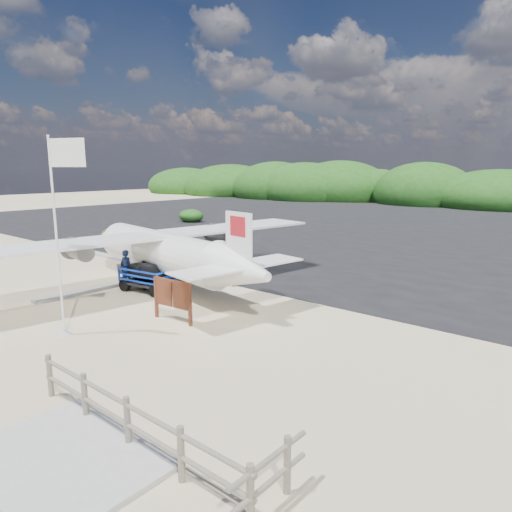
{
  "coord_description": "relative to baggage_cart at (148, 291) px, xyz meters",
  "views": [
    {
      "loc": [
        12.77,
        -9.36,
        5.13
      ],
      "look_at": [
        1.39,
        4.2,
        1.69
      ],
      "focal_mm": 32.0,
      "sensor_mm": 36.0,
      "label": 1
    }
  ],
  "objects": [
    {
      "name": "crew_b",
      "position": [
        1.98,
        3.14,
        0.83
      ],
      "size": [
        0.95,
        0.83,
        1.66
      ],
      "primitive_type": "imported",
      "rotation": [
        0.0,
        0.0,
        2.85
      ],
      "color": "#14234E",
      "rests_on": "ground"
    },
    {
      "name": "vegetation_band",
      "position": [
        2.65,
        53.06,
        0.0
      ],
      "size": [
        124.0,
        8.0,
        4.4
      ],
      "primitive_type": null,
      "color": "#B2B2B2",
      "rests_on": "ground"
    },
    {
      "name": "asphalt_apron",
      "position": [
        2.65,
        28.06,
        0.0
      ],
      "size": [
        90.0,
        50.0,
        0.04
      ],
      "primitive_type": null,
      "color": "#B2B2B2",
      "rests_on": "ground"
    },
    {
      "name": "ground",
      "position": [
        2.65,
        -1.94,
        0.0
      ],
      "size": [
        160.0,
        160.0,
        0.0
      ],
      "primitive_type": "plane",
      "color": "beige"
    },
    {
      "name": "signboard",
      "position": [
        3.78,
        -1.8,
        0.0
      ],
      "size": [
        1.82,
        0.32,
        1.49
      ],
      "primitive_type": null,
      "rotation": [
        0.0,
        0.0,
        0.08
      ],
      "color": "brown",
      "rests_on": "ground"
    },
    {
      "name": "fence",
      "position": [
        8.65,
        -6.94,
        0.0
      ],
      "size": [
        6.4,
        2.0,
        1.1
      ],
      "primitive_type": null,
      "color": "#B2B2B2",
      "rests_on": "ground"
    },
    {
      "name": "crew_a",
      "position": [
        -1.38,
        -0.07,
        0.82
      ],
      "size": [
        0.67,
        0.52,
        1.64
      ],
      "primitive_type": "imported",
      "rotation": [
        0.0,
        0.0,
        3.38
      ],
      "color": "#14234E",
      "rests_on": "ground"
    },
    {
      "name": "aircraft_small",
      "position": [
        -9.52,
        32.8,
        0.0
      ],
      "size": [
        11.24,
        11.24,
        2.86
      ],
      "primitive_type": null,
      "rotation": [
        0.0,
        0.0,
        3.89
      ],
      "color": "#B2B2B2",
      "rests_on": "ground"
    },
    {
      "name": "flagpole",
      "position": [
        2.17,
        -4.81,
        0.0
      ],
      "size": [
        1.31,
        0.94,
        6.05
      ],
      "primitive_type": null,
      "rotation": [
        0.0,
        0.0,
        0.41
      ],
      "color": "white",
      "rests_on": "ground"
    },
    {
      "name": "lagoon",
      "position": [
        -6.35,
        -0.44,
        0.0
      ],
      "size": [
        9.0,
        7.0,
        0.4
      ],
      "primitive_type": null,
      "color": "#B2B2B2",
      "rests_on": "ground"
    },
    {
      "name": "baggage_cart",
      "position": [
        0.0,
        0.0,
        0.0
      ],
      "size": [
        2.61,
        1.73,
        1.22
      ],
      "primitive_type": null,
      "rotation": [
        0.0,
        0.0,
        0.14
      ],
      "color": "blue",
      "rests_on": "ground"
    },
    {
      "name": "walkway_pad",
      "position": [
        8.15,
        -7.94,
        0.0
      ],
      "size": [
        3.5,
        2.5,
        0.1
      ],
      "primitive_type": null,
      "color": "#B2B2B2",
      "rests_on": "ground"
    }
  ]
}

